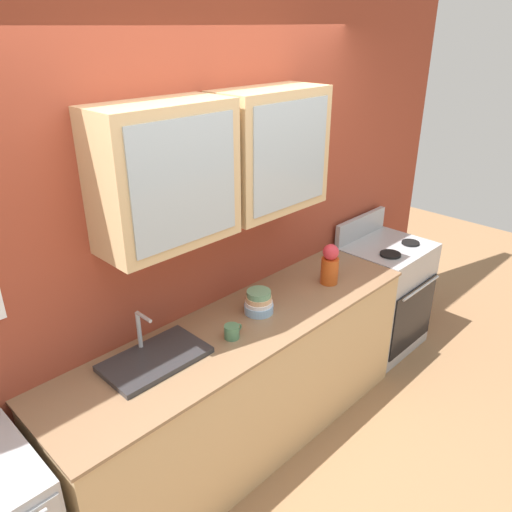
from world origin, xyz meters
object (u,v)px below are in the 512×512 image
bowl_stack (259,302)px  cup_near_sink (232,332)px  sink_faucet (155,358)px  stove_range (382,295)px  vase (330,265)px

bowl_stack → cup_near_sink: (-0.30, -0.09, -0.03)m
sink_faucet → cup_near_sink: sink_faucet is taller
stove_range → cup_near_sink: stove_range is taller
sink_faucet → vase: size_ratio=1.91×
bowl_stack → vase: size_ratio=0.64×
stove_range → cup_near_sink: 1.80m
stove_range → sink_faucet: sink_faucet is taller
sink_faucet → bowl_stack: (0.73, -0.04, 0.05)m
bowl_stack → cup_near_sink: 0.31m
sink_faucet → bowl_stack: sink_faucet is taller
vase → bowl_stack: bearing=173.1°
vase → cup_near_sink: bearing=-179.2°
sink_faucet → vase: (1.33, -0.12, 0.11)m
stove_range → vase: (-0.83, -0.04, 0.58)m
vase → cup_near_sink: vase is taller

